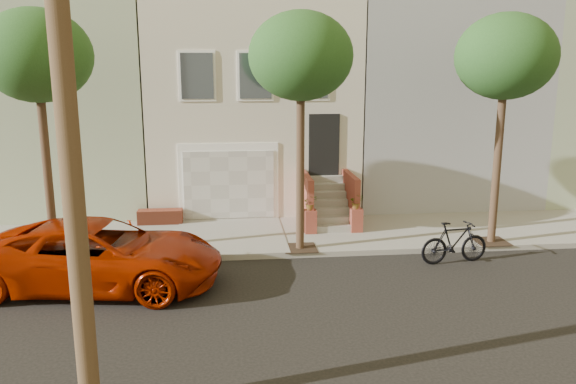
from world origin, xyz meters
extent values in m
plane|color=black|center=(0.00, 0.00, 0.00)|extent=(90.00, 90.00, 0.00)
cube|color=gray|center=(0.00, 5.35, 0.07)|extent=(40.00, 3.70, 0.15)
cube|color=beige|center=(0.00, 11.20, 3.65)|extent=(7.00, 8.00, 7.00)
cube|color=#9AAA89|center=(-6.80, 11.20, 3.65)|extent=(6.50, 8.00, 7.00)
cube|color=#9C9FA5|center=(6.80, 11.20, 3.65)|extent=(6.50, 8.00, 7.00)
cube|color=#9AAA89|center=(13.30, 11.20, 3.65)|extent=(6.50, 8.00, 7.00)
cube|color=white|center=(-0.90, 7.22, 1.40)|extent=(3.20, 0.12, 2.50)
cube|color=silver|center=(-0.90, 7.16, 1.30)|extent=(2.90, 0.06, 2.20)
cube|color=gray|center=(-0.90, 5.35, 0.16)|extent=(3.20, 3.70, 0.02)
cube|color=brown|center=(-3.10, 6.90, 0.37)|extent=(1.40, 0.45, 0.44)
cube|color=black|center=(2.20, 7.17, 2.55)|extent=(1.00, 0.06, 2.00)
cube|color=#3F4751|center=(-1.80, 7.17, 4.75)|extent=(1.00, 0.06, 1.40)
cube|color=white|center=(-1.80, 7.19, 4.75)|extent=(1.15, 0.05, 1.55)
cube|color=#3F4751|center=(0.00, 7.17, 4.75)|extent=(1.00, 0.06, 1.40)
cube|color=white|center=(0.00, 7.19, 4.75)|extent=(1.15, 0.05, 1.55)
cube|color=#3F4751|center=(1.80, 7.17, 4.75)|extent=(1.00, 0.06, 1.40)
cube|color=white|center=(1.80, 7.19, 4.75)|extent=(1.15, 0.05, 1.55)
cube|color=gray|center=(2.20, 5.38, 0.25)|extent=(1.20, 0.28, 0.20)
cube|color=gray|center=(2.20, 5.66, 0.45)|extent=(1.20, 0.28, 0.20)
cube|color=gray|center=(2.20, 5.94, 0.65)|extent=(1.20, 0.28, 0.20)
cube|color=gray|center=(2.20, 6.22, 0.85)|extent=(1.20, 0.28, 0.20)
cube|color=gray|center=(2.20, 6.50, 1.05)|extent=(1.20, 0.28, 0.20)
cube|color=gray|center=(2.20, 6.78, 1.25)|extent=(1.20, 0.28, 0.20)
cube|color=gray|center=(2.20, 7.06, 1.45)|extent=(1.20, 0.28, 0.20)
cube|color=brown|center=(1.50, 6.22, 0.95)|extent=(0.18, 1.96, 1.60)
cube|color=brown|center=(2.90, 6.22, 0.95)|extent=(0.18, 1.96, 1.60)
cube|color=brown|center=(1.50, 5.34, 0.50)|extent=(0.35, 0.35, 0.70)
imported|color=#1D4318|center=(1.50, 5.34, 1.07)|extent=(0.40, 0.35, 0.45)
cube|color=brown|center=(2.90, 5.34, 0.50)|extent=(0.35, 0.35, 0.70)
imported|color=#1D4318|center=(2.90, 5.34, 1.07)|extent=(0.41, 0.35, 0.45)
cube|color=#2D2116|center=(-5.50, 3.90, 0.15)|extent=(0.90, 0.90, 0.02)
cylinder|color=#3D2D1C|center=(-5.50, 3.90, 2.25)|extent=(0.22, 0.22, 4.20)
ellipsoid|color=#1D4318|center=(-5.50, 3.90, 5.30)|extent=(2.70, 2.57, 2.29)
cube|color=#2D2116|center=(1.00, 3.90, 0.15)|extent=(0.90, 0.90, 0.02)
cylinder|color=#3D2D1C|center=(1.00, 3.90, 2.25)|extent=(0.22, 0.22, 4.20)
ellipsoid|color=#1D4318|center=(1.00, 3.90, 5.30)|extent=(2.70, 2.57, 2.29)
cube|color=#2D2116|center=(6.50, 3.90, 0.15)|extent=(0.90, 0.90, 0.02)
cylinder|color=#3D2D1C|center=(6.50, 3.90, 2.25)|extent=(0.22, 0.22, 4.20)
ellipsoid|color=#1D4318|center=(6.50, 3.90, 5.30)|extent=(2.70, 2.57, 2.29)
cylinder|color=#43331F|center=(-3.00, -3.20, 5.00)|extent=(0.30, 0.30, 10.00)
imported|color=#961B00|center=(-3.94, 1.98, 0.79)|extent=(5.96, 3.37, 1.57)
imported|color=black|center=(4.91, 2.70, 0.56)|extent=(1.92, 0.76, 1.12)
camera|label=1|loc=(-0.93, -10.89, 5.03)|focal=35.41mm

